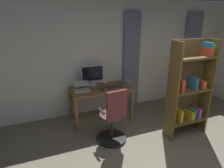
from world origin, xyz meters
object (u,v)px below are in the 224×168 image
Objects in this scene: computer_keyboard at (115,87)px; cell_phone_face_up at (122,83)px; cell_phone_by_monitor at (102,90)px; office_chair at (113,118)px; computer_mouse at (104,83)px; desk at (101,92)px; laptop at (82,88)px; bookshelf at (189,89)px; computer_monitor at (92,74)px.

computer_keyboard is 0.32m from cell_phone_face_up.
cell_phone_face_up is 1.00× the size of cell_phone_by_monitor.
office_chair is 10.73× the size of computer_mouse.
computer_keyboard reaches higher than desk.
bookshelf is at bearing 151.72° from laptop.
computer_monitor is at bearing -34.49° from computer_keyboard.
laptop is at bearing -6.26° from computer_keyboard.
computer_monitor is at bearing 5.88° from computer_mouse.
computer_keyboard reaches higher than cell_phone_face_up.
laptop is (0.30, 0.21, -0.21)m from computer_monitor.
office_chair is at bearing 77.87° from computer_mouse.
bookshelf is (-0.82, 1.25, 0.18)m from cell_phone_face_up.
cell_phone_face_up is at bearing -169.26° from laptop.
desk is 0.58m from cell_phone_face_up.
desk is at bearing -177.84° from laptop.
office_chair reaches higher than computer_keyboard.
laptop is (0.72, -0.08, 0.04)m from computer_keyboard.
computer_mouse is (0.13, -0.32, 0.01)m from computer_keyboard.
desk is 0.33m from computer_mouse.
bookshelf reaches higher than laptop.
cell_phone_face_up reaches higher than desk.
computer_keyboard is at bearing 20.69° from cell_phone_face_up.
computer_mouse is at bearing -133.26° from cell_phone_by_monitor.
cell_phone_by_monitor is (-0.11, 0.34, -0.26)m from computer_monitor.
office_chair reaches higher than cell_phone_by_monitor.
desk is 13.21× the size of computer_mouse.
bookshelf reaches higher than computer_monitor.
computer_keyboard is at bearing 167.43° from desk.
computer_mouse is (-0.59, -0.24, -0.04)m from laptop.
desk is at bearing -3.64° from cell_phone_face_up.
computer_keyboard is 2.59× the size of cell_phone_by_monitor.
laptop is 0.98m from cell_phone_face_up.
bookshelf is at bearing 135.82° from computer_keyboard.
computer_keyboard is (-0.42, 0.29, -0.25)m from computer_monitor.
laptop reaches higher than cell_phone_face_up.
desk is 1.23× the size of office_chair.
office_chair is 2.88× the size of computer_keyboard.
office_chair is at bearing 92.04° from computer_monitor.
bookshelf reaches higher than cell_phone_by_monitor.
computer_monitor reaches higher than computer_keyboard.
bookshelf is at bearing -13.40° from office_chair.
computer_keyboard is 2.59× the size of cell_phone_face_up.
computer_monitor is 0.27× the size of bookshelf.
computer_monitor is at bearing -41.75° from bookshelf.
computer_monitor reaches higher than office_chair.
bookshelf is at bearing 131.47° from computer_mouse.
bookshelf is (-1.08, 1.05, 0.17)m from computer_keyboard.
laptop is at bearing -34.40° from cell_phone_by_monitor.
desk is 2.61× the size of computer_monitor.
laptop reaches higher than desk.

